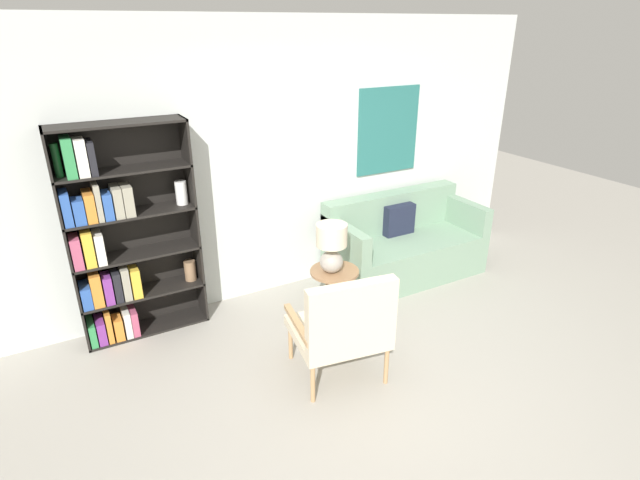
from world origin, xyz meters
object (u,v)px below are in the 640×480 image
armchair (344,325)px  couch (403,246)px  table_lamp (332,245)px  bookshelf (118,242)px  side_table (334,276)px

armchair → couch: bearing=39.2°
couch → table_lamp: (-1.18, -0.44, 0.44)m
couch → table_lamp: size_ratio=3.64×
couch → armchair: bearing=-140.8°
armchair → couch: 2.01m
bookshelf → couch: bookshelf is taller
armchair → side_table: armchair is taller
bookshelf → armchair: (1.34, -1.50, -0.39)m
bookshelf → side_table: bearing=-20.9°
armchair → bookshelf: bearing=131.7°
table_lamp → couch: bearing=20.4°
table_lamp → bookshelf: bearing=158.4°
side_table → table_lamp: 0.33m
bookshelf → table_lamp: bookshelf is taller
bookshelf → armchair: size_ratio=2.03×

